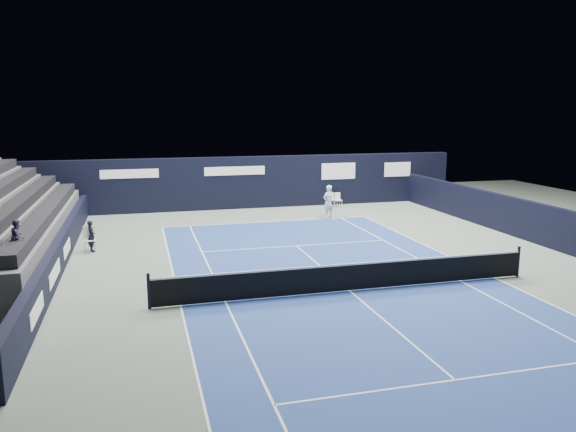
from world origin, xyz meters
name	(u,v)px	position (x,y,z in m)	size (l,w,h in m)	color
ground	(330,274)	(0.00, 2.00, 0.00)	(48.00, 48.00, 0.00)	#58685D
court_surface	(350,291)	(0.00, 0.00, 0.00)	(10.97, 23.77, 0.01)	navy
enclosure_wall_right	(511,216)	(10.50, 6.00, 0.90)	(0.30, 22.00, 1.80)	black
folding_chair_back_a	(331,198)	(4.92, 15.80, 0.47)	(0.39, 0.38, 0.83)	white
folding_chair_back_b	(338,199)	(5.24, 15.50, 0.48)	(0.40, 0.39, 0.85)	white
line_judge_chair	(89,237)	(-8.64, 7.80, 0.61)	(0.54, 0.52, 1.07)	white
line_judge	(91,236)	(-8.56, 7.72, 0.66)	(0.48, 0.32, 1.33)	black
court_markings	(350,291)	(0.00, 0.00, 0.01)	(11.03, 23.83, 0.00)	white
tennis_net	(350,276)	(0.00, 0.00, 0.51)	(12.90, 0.10, 1.10)	black
back_sponsor_wall	(251,182)	(0.01, 16.50, 1.55)	(26.00, 0.63, 3.10)	black
side_barrier_left	(62,249)	(-9.50, 5.97, 0.60)	(0.33, 22.00, 1.20)	black
tennis_player	(328,202)	(3.44, 12.13, 0.91)	(0.78, 0.95, 1.82)	white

